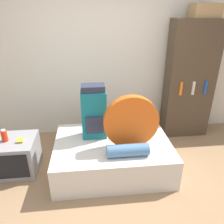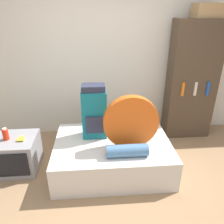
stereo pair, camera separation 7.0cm
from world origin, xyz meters
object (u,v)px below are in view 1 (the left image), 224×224
tent_bag (131,122)px  canister (4,136)px  backpack (94,112)px  television (17,155)px  sleeping_roll (128,150)px  bookshelf (189,81)px  cardboard_box (205,10)px

tent_bag → canister: tent_bag is taller
backpack → television: size_ratio=1.35×
sleeping_roll → television: (-1.50, 0.43, -0.27)m
tent_bag → bookshelf: size_ratio=0.36×
television → bookshelf: 2.95m
television → cardboard_box: (2.84, 0.81, 1.84)m
backpack → cardboard_box: (1.74, 0.72, 1.27)m
television → canister: bearing=-178.9°
tent_bag → cardboard_box: (1.27, 1.02, 1.29)m
television → sleeping_roll: bearing=-16.2°
bookshelf → cardboard_box: 1.10m
cardboard_box → sleeping_roll: bearing=-137.3°
cardboard_box → television: bearing=-164.2°
sleeping_roll → canister: 1.66m
cardboard_box → tent_bag: bearing=-141.4°
backpack → bookshelf: bookshelf is taller
backpack → canister: 1.23m
television → tent_bag: bearing=-7.7°
tent_bag → television: bearing=172.3°
sleeping_roll → television: bearing=163.8°
tent_bag → cardboard_box: bearing=38.6°
bookshelf → cardboard_box: (0.09, 0.03, 1.09)m
canister → television: bearing=1.1°
tent_bag → canister: size_ratio=4.13×
cardboard_box → canister: bearing=-164.6°
canister → sleeping_roll: bearing=-15.1°
canister → bookshelf: bearing=15.2°
sleeping_roll → television: 1.58m
television → cardboard_box: cardboard_box is taller
bookshelf → cardboard_box: size_ratio=4.78×
canister → bookshelf: bookshelf is taller
sleeping_roll → canister: bearing=164.9°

